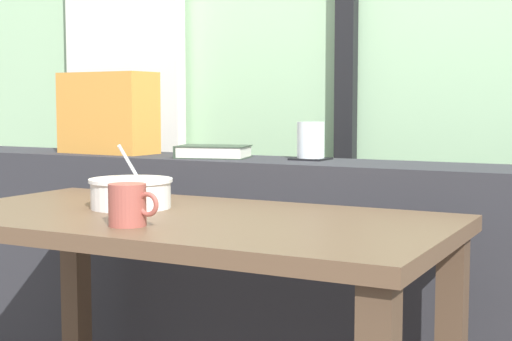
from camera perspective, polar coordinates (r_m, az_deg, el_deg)
curtain_left_panel at (r=3.22m, az=-9.87°, el=10.39°), size 0.56×0.06×2.50m
window_divider_post at (r=2.78m, az=6.80°, el=12.31°), size 0.07×0.05×2.60m
dark_console_ledge at (r=2.23m, az=3.02°, el=-9.38°), size 2.80×0.28×0.79m
breakfast_table at (r=1.71m, az=-5.36°, el=-7.17°), size 1.17×0.60×0.70m
coaster_square at (r=2.20m, az=4.11°, el=0.88°), size 0.10×0.10×0.00m
juice_glass at (r=2.19m, az=4.11°, el=2.19°), size 0.08×0.08×0.10m
closed_book at (r=2.27m, az=-3.23°, el=1.42°), size 0.23×0.18×0.04m
throw_pillow at (r=2.51m, az=-11.00°, el=4.24°), size 0.33×0.16×0.26m
soup_bowl at (r=1.81m, az=-9.34°, el=-1.70°), size 0.20×0.20×0.15m
ceramic_mug at (r=1.55m, az=-9.52°, el=-2.54°), size 0.11×0.08×0.08m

